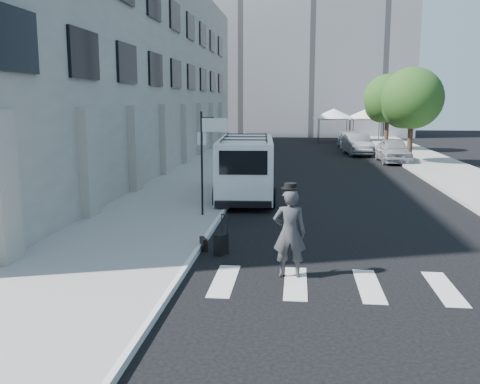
% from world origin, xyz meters
% --- Properties ---
extents(ground, '(120.00, 120.00, 0.00)m').
position_xyz_m(ground, '(0.00, 0.00, 0.00)').
color(ground, black).
rests_on(ground, ground).
extents(sidewalk_left, '(4.50, 48.00, 0.15)m').
position_xyz_m(sidewalk_left, '(-4.25, 16.00, 0.07)').
color(sidewalk_left, gray).
rests_on(sidewalk_left, ground).
extents(sidewalk_right, '(4.00, 56.00, 0.15)m').
position_xyz_m(sidewalk_right, '(9.00, 20.00, 0.07)').
color(sidewalk_right, gray).
rests_on(sidewalk_right, ground).
extents(building_left, '(10.00, 44.00, 12.00)m').
position_xyz_m(building_left, '(-11.50, 18.00, 6.00)').
color(building_left, gray).
rests_on(building_left, ground).
extents(building_far, '(22.00, 12.00, 25.00)m').
position_xyz_m(building_far, '(2.00, 50.00, 12.50)').
color(building_far, slate).
rests_on(building_far, ground).
extents(sign_pole, '(1.03, 0.07, 3.50)m').
position_xyz_m(sign_pole, '(-2.36, 3.20, 2.65)').
color(sign_pole, black).
rests_on(sign_pole, sidewalk_left).
extents(tree_near, '(3.80, 3.83, 6.03)m').
position_xyz_m(tree_near, '(7.50, 20.15, 3.97)').
color(tree_near, black).
rests_on(tree_near, ground).
extents(tree_far, '(3.80, 3.83, 6.03)m').
position_xyz_m(tree_far, '(7.50, 29.15, 3.97)').
color(tree_far, black).
rests_on(tree_far, ground).
extents(tent_left, '(4.00, 4.00, 3.20)m').
position_xyz_m(tent_left, '(4.00, 38.00, 2.71)').
color(tent_left, black).
rests_on(tent_left, ground).
extents(tent_right, '(4.00, 4.00, 3.20)m').
position_xyz_m(tent_right, '(7.20, 38.50, 2.71)').
color(tent_right, black).
rests_on(tent_right, ground).
extents(businessman, '(0.77, 0.52, 2.06)m').
position_xyz_m(businessman, '(0.44, -2.55, 1.03)').
color(businessman, '#38393B').
rests_on(businessman, ground).
extents(briefcase, '(0.29, 0.45, 0.34)m').
position_xyz_m(briefcase, '(-1.90, -0.59, 0.17)').
color(briefcase, black).
rests_on(briefcase, ground).
extents(suitcase, '(0.37, 0.44, 1.05)m').
position_xyz_m(suitcase, '(-1.36, -0.95, 0.28)').
color(suitcase, black).
rests_on(suitcase, ground).
extents(cargo_van, '(2.65, 6.69, 2.46)m').
position_xyz_m(cargo_van, '(-1.51, 7.41, 1.27)').
color(cargo_van, white).
rests_on(cargo_van, ground).
extents(parked_car_a, '(1.91, 4.64, 1.57)m').
position_xyz_m(parked_car_a, '(6.80, 21.06, 0.79)').
color(parked_car_a, '#B2B4BA').
rests_on(parked_car_a, ground).
extents(parked_car_b, '(2.06, 4.77, 1.53)m').
position_xyz_m(parked_car_b, '(5.00, 25.76, 0.76)').
color(parked_car_b, slate).
rests_on(parked_car_b, ground).
extents(parked_car_c, '(1.98, 4.77, 1.38)m').
position_xyz_m(parked_car_c, '(5.00, 31.33, 0.69)').
color(parked_car_c, '#B2B5BB').
rests_on(parked_car_c, ground).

